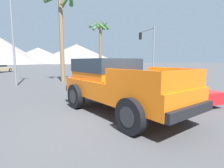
{
  "coord_description": "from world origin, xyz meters",
  "views": [
    {
      "loc": [
        -2.01,
        -5.49,
        1.83
      ],
      "look_at": [
        0.39,
        1.07,
        0.91
      ],
      "focal_mm": 28.0,
      "sensor_mm": 36.0,
      "label": 1
    }
  ],
  "objects_px": {
    "parked_car_blue": "(121,68)",
    "street_lamp_post": "(11,11)",
    "traffic_light_main": "(148,43)",
    "palm_tree_tall": "(100,34)",
    "orange_pickup_truck": "(115,81)",
    "red_convertible_car": "(171,91)",
    "palm_tree_leaning": "(60,12)"
  },
  "relations": [
    {
      "from": "red_convertible_car",
      "to": "parked_car_blue",
      "type": "distance_m",
      "value": 22.85
    },
    {
      "from": "street_lamp_post",
      "to": "palm_tree_tall",
      "type": "height_order",
      "value": "street_lamp_post"
    },
    {
      "from": "parked_car_blue",
      "to": "street_lamp_post",
      "type": "bearing_deg",
      "value": 39.74
    },
    {
      "from": "traffic_light_main",
      "to": "red_convertible_car",
      "type": "bearing_deg",
      "value": 153.08
    },
    {
      "from": "red_convertible_car",
      "to": "orange_pickup_truck",
      "type": "bearing_deg",
      "value": -163.43
    },
    {
      "from": "palm_tree_tall",
      "to": "palm_tree_leaning",
      "type": "xyz_separation_m",
      "value": [
        -5.34,
        -6.56,
        0.66
      ]
    },
    {
      "from": "traffic_light_main",
      "to": "parked_car_blue",
      "type": "bearing_deg",
      "value": -0.11
    },
    {
      "from": "red_convertible_car",
      "to": "palm_tree_tall",
      "type": "distance_m",
      "value": 16.53
    },
    {
      "from": "red_convertible_car",
      "to": "parked_car_blue",
      "type": "xyz_separation_m",
      "value": [
        6.64,
        21.86,
        0.2
      ]
    },
    {
      "from": "parked_car_blue",
      "to": "orange_pickup_truck",
      "type": "bearing_deg",
      "value": 61.52
    },
    {
      "from": "orange_pickup_truck",
      "to": "parked_car_blue",
      "type": "relative_size",
      "value": 1.22
    },
    {
      "from": "red_convertible_car",
      "to": "parked_car_blue",
      "type": "relative_size",
      "value": 0.94
    },
    {
      "from": "red_convertible_car",
      "to": "traffic_light_main",
      "type": "height_order",
      "value": "traffic_light_main"
    },
    {
      "from": "orange_pickup_truck",
      "to": "traffic_light_main",
      "type": "distance_m",
      "value": 17.28
    },
    {
      "from": "parked_car_blue",
      "to": "traffic_light_main",
      "type": "bearing_deg",
      "value": 84.79
    },
    {
      "from": "parked_car_blue",
      "to": "palm_tree_tall",
      "type": "height_order",
      "value": "palm_tree_tall"
    },
    {
      "from": "palm_tree_tall",
      "to": "street_lamp_post",
      "type": "bearing_deg",
      "value": -137.05
    },
    {
      "from": "red_convertible_car",
      "to": "traffic_light_main",
      "type": "relative_size",
      "value": 0.72
    },
    {
      "from": "traffic_light_main",
      "to": "palm_tree_tall",
      "type": "distance_m",
      "value": 6.29
    },
    {
      "from": "traffic_light_main",
      "to": "palm_tree_tall",
      "type": "xyz_separation_m",
      "value": [
        -5.56,
        2.72,
        1.14
      ]
    },
    {
      "from": "orange_pickup_truck",
      "to": "traffic_light_main",
      "type": "height_order",
      "value": "traffic_light_main"
    },
    {
      "from": "orange_pickup_truck",
      "to": "traffic_light_main",
      "type": "bearing_deg",
      "value": 37.48
    },
    {
      "from": "orange_pickup_truck",
      "to": "palm_tree_tall",
      "type": "relative_size",
      "value": 0.79
    },
    {
      "from": "traffic_light_main",
      "to": "palm_tree_leaning",
      "type": "bearing_deg",
      "value": 109.42
    },
    {
      "from": "orange_pickup_truck",
      "to": "red_convertible_car",
      "type": "height_order",
      "value": "orange_pickup_truck"
    },
    {
      "from": "red_convertible_car",
      "to": "palm_tree_tall",
      "type": "bearing_deg",
      "value": 87.62
    },
    {
      "from": "traffic_light_main",
      "to": "street_lamp_post",
      "type": "bearing_deg",
      "value": 110.83
    },
    {
      "from": "street_lamp_post",
      "to": "orange_pickup_truck",
      "type": "bearing_deg",
      "value": -61.75
    },
    {
      "from": "red_convertible_car",
      "to": "street_lamp_post",
      "type": "height_order",
      "value": "street_lamp_post"
    },
    {
      "from": "street_lamp_post",
      "to": "traffic_light_main",
      "type": "bearing_deg",
      "value": 20.83
    },
    {
      "from": "red_convertible_car",
      "to": "palm_tree_leaning",
      "type": "bearing_deg",
      "value": 116.44
    },
    {
      "from": "traffic_light_main",
      "to": "palm_tree_tall",
      "type": "height_order",
      "value": "palm_tree_tall"
    }
  ]
}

